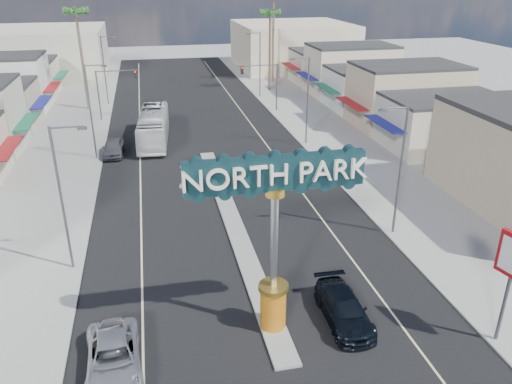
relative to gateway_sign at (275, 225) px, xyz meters
name	(u,v)px	position (x,y,z in m)	size (l,w,h in m)	color
ground	(206,151)	(0.00, 28.02, -5.93)	(160.00, 160.00, 0.00)	gray
road	(206,151)	(0.00, 28.02, -5.92)	(20.00, 120.00, 0.01)	black
median_island	(233,221)	(0.00, 12.02, -5.85)	(1.30, 30.00, 0.16)	gray
sidewalk_left	(60,161)	(-14.00, 28.02, -5.87)	(8.00, 120.00, 0.12)	gray
sidewalk_right	(336,141)	(14.00, 28.02, -5.87)	(8.00, 120.00, 0.12)	gray
storefront_row_right	(374,85)	(24.00, 41.02, -2.93)	(12.00, 42.00, 6.00)	#B7B29E
backdrop_far_left	(43,53)	(-22.00, 73.02, -1.93)	(20.00, 20.00, 8.00)	#B7B29E
backdrop_far_right	(292,45)	(22.00, 73.02, -1.93)	(20.00, 20.00, 8.00)	beige
gateway_sign	(275,225)	(0.00, 0.00, 0.00)	(8.20, 1.50, 9.15)	#BF5B0E
traffic_signal_left	(113,85)	(-9.18, 42.02, -1.65)	(5.09, 0.45, 6.00)	#47474C
traffic_signal_right	(263,78)	(9.18, 42.02, -1.65)	(5.09, 0.45, 6.00)	#47474C
streetlight_l_near	(63,193)	(-10.43, 8.02, -0.86)	(2.03, 0.22, 9.00)	#47474C
streetlight_l_mid	(92,107)	(-10.43, 28.02, -0.86)	(2.03, 0.22, 9.00)	#47474C
streetlight_l_far	(105,67)	(-10.43, 50.02, -0.86)	(2.03, 0.22, 9.00)	#47474C
streetlight_r_near	(399,165)	(10.43, 8.02, -0.86)	(2.03, 0.22, 9.00)	#47474C
streetlight_r_mid	(306,96)	(10.43, 28.02, -0.86)	(2.03, 0.22, 9.00)	#47474C
streetlight_r_far	(259,61)	(10.43, 50.02, -0.86)	(2.03, 0.22, 9.00)	#47474C
palm_left_far	(76,17)	(-13.00, 48.02, 5.57)	(2.60, 2.60, 13.10)	brown
palm_right_mid	(270,17)	(13.00, 54.02, 4.67)	(2.60, 2.60, 12.10)	brown
palm_right_far	(274,2)	(15.00, 60.02, 6.46)	(2.60, 2.60, 14.10)	brown
suv_left	(114,357)	(-7.75, -1.29, -5.21)	(2.40, 5.20, 1.45)	silver
suv_right	(344,309)	(3.72, -0.19, -5.19)	(2.05, 5.05, 1.47)	black
car_parked_left	(113,147)	(-9.00, 28.78, -5.12)	(1.90, 4.72, 1.61)	slate
city_bus	(154,127)	(-4.94, 32.32, -4.29)	(2.76, 11.78, 3.28)	silver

